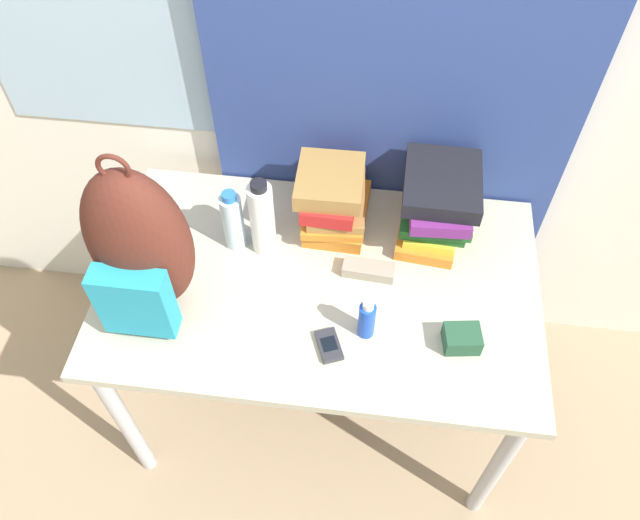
# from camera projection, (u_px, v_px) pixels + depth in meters

# --- Properties ---
(ground_plane) EXTENTS (12.00, 12.00, 0.00)m
(ground_plane) POSITION_uv_depth(u_px,v_px,m) (306.00, 499.00, 2.16)
(ground_plane) COLOR #9E8466
(wall_back) EXTENTS (6.00, 0.06, 2.50)m
(wall_back) POSITION_uv_depth(u_px,v_px,m) (340.00, 36.00, 1.70)
(wall_back) COLOR silver
(wall_back) RESTS_ON ground_plane
(curtain_blue) EXTENTS (1.07, 0.04, 2.50)m
(curtain_blue) POSITION_uv_depth(u_px,v_px,m) (398.00, 52.00, 1.65)
(curtain_blue) COLOR navy
(curtain_blue) RESTS_ON ground_plane
(desk) EXTENTS (1.26, 0.78, 0.76)m
(desk) POSITION_uv_depth(u_px,v_px,m) (320.00, 299.00, 1.87)
(desk) COLOR #B7B299
(desk) RESTS_ON ground_plane
(backpack) EXTENTS (0.27, 0.25, 0.54)m
(backpack) POSITION_uv_depth(u_px,v_px,m) (140.00, 248.00, 1.57)
(backpack) COLOR #512319
(backpack) RESTS_ON desk
(book_stack_left) EXTENTS (0.21, 0.29, 0.20)m
(book_stack_left) POSITION_uv_depth(u_px,v_px,m) (334.00, 197.00, 1.87)
(book_stack_left) COLOR orange
(book_stack_left) RESTS_ON desk
(book_stack_center) EXTENTS (0.23, 0.30, 0.22)m
(book_stack_center) POSITION_uv_depth(u_px,v_px,m) (437.00, 203.00, 1.83)
(book_stack_center) COLOR orange
(book_stack_center) RESTS_ON desk
(water_bottle) EXTENTS (0.06, 0.06, 0.21)m
(water_bottle) POSITION_uv_depth(u_px,v_px,m) (233.00, 221.00, 1.81)
(water_bottle) COLOR silver
(water_bottle) RESTS_ON desk
(sports_bottle) EXTENTS (0.07, 0.07, 0.27)m
(sports_bottle) POSITION_uv_depth(u_px,v_px,m) (262.00, 218.00, 1.78)
(sports_bottle) COLOR white
(sports_bottle) RESTS_ON desk
(sunscreen_bottle) EXTENTS (0.05, 0.05, 0.14)m
(sunscreen_bottle) POSITION_uv_depth(u_px,v_px,m) (367.00, 319.00, 1.64)
(sunscreen_bottle) COLOR blue
(sunscreen_bottle) RESTS_ON desk
(cell_phone) EXTENTS (0.09, 0.11, 0.02)m
(cell_phone) POSITION_uv_depth(u_px,v_px,m) (329.00, 345.00, 1.66)
(cell_phone) COLOR #2D2D33
(cell_phone) RESTS_ON desk
(sunglasses_case) EXTENTS (0.15, 0.07, 0.04)m
(sunglasses_case) POSITION_uv_depth(u_px,v_px,m) (369.00, 270.00, 1.80)
(sunglasses_case) COLOR gray
(sunglasses_case) RESTS_ON desk
(camera_pouch) EXTENTS (0.11, 0.09, 0.06)m
(camera_pouch) POSITION_uv_depth(u_px,v_px,m) (462.00, 339.00, 1.65)
(camera_pouch) COLOR #234C33
(camera_pouch) RESTS_ON desk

